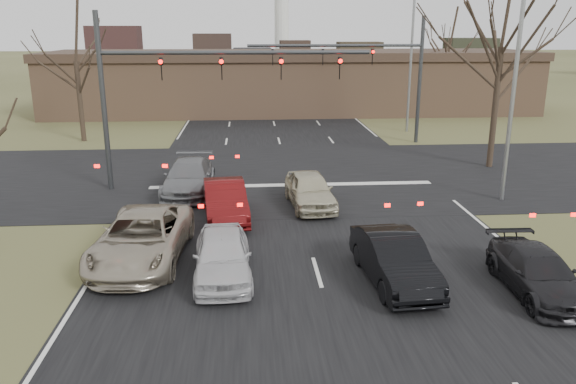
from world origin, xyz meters
name	(u,v)px	position (x,y,z in m)	size (l,w,h in m)	color
ground	(331,321)	(0.00, 0.00, 0.00)	(360.00, 360.00, 0.00)	#474826
road_main	(263,87)	(0.00, 60.00, 0.01)	(14.00, 300.00, 0.02)	black
road_cross	(289,175)	(0.00, 15.00, 0.01)	(200.00, 14.00, 0.02)	black
building	(292,81)	(2.00, 38.00, 2.67)	(42.40, 10.40, 5.30)	#8C664B
mast_arm_near	(176,79)	(-5.23, 13.00, 5.07)	(12.12, 0.24, 8.00)	#383A3D
mast_arm_far	(377,65)	(6.18, 23.00, 5.02)	(11.12, 0.24, 8.00)	#383A3D
streetlight_right_near	(512,70)	(8.82, 10.00, 5.59)	(2.34, 0.25, 10.00)	gray
streetlight_right_far	(409,53)	(9.32, 27.00, 5.59)	(2.34, 0.25, 10.00)	gray
tree_left_far	(72,26)	(-13.00, 25.00, 7.34)	(5.70, 5.70, 9.50)	black
tree_right_far	(450,32)	(15.00, 35.00, 6.96)	(5.40, 5.40, 9.00)	black
car_silver_suv	(142,238)	(-5.51, 4.31, 0.79)	(2.63, 5.69, 1.58)	#A79C87
car_white_sedan	(222,255)	(-2.88, 2.87, 0.72)	(1.69, 4.21, 1.43)	silver
car_black_hatch	(394,259)	(2.17, 2.18, 0.73)	(1.55, 4.45, 1.46)	black
car_charcoal_sedan	(538,273)	(6.05, 1.22, 0.62)	(1.73, 4.25, 1.23)	black
car_grey_ahead	(189,177)	(-4.78, 12.08, 0.74)	(2.08, 5.12, 1.49)	slate
car_red_ahead	(225,200)	(-3.00, 8.37, 0.74)	(1.57, 4.50, 1.48)	#560C0D
car_silver_ahead	(310,190)	(0.50, 9.69, 0.73)	(1.72, 4.29, 1.46)	beige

